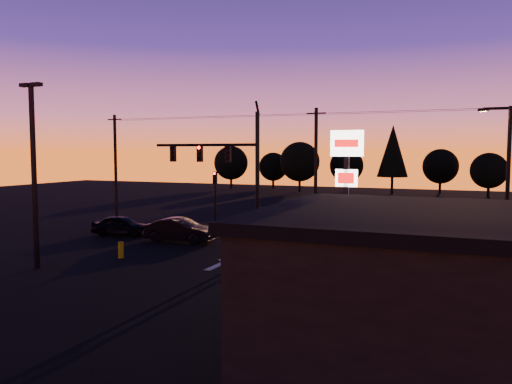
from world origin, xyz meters
TOP-DOWN VIEW (x-y plane):
  - ground at (0.00, 0.00)m, footprint 120.00×120.00m
  - lane_arrow at (0.50, 1.67)m, footprint 1.20×3.10m
  - traffic_signal_mast at (-0.10, 3.99)m, footprint 6.79×0.52m
  - secondary_signal at (-5.00, 11.49)m, footprint 0.30×0.31m
  - parking_lot_light at (-7.50, -3.00)m, footprint 1.25×0.30m
  - pylon_sign at (7.00, 1.50)m, footprint 1.50×0.28m
  - streetlight at (13.91, 5.50)m, footprint 1.55×0.35m
  - utility_pole_0 at (-16.00, 14.00)m, footprint 1.40×0.26m
  - utility_pole_1 at (2.00, 14.00)m, footprint 1.40×0.26m
  - power_wires at (2.00, 14.00)m, footprint 36.00×1.22m
  - store_building at (13.00, -7.50)m, footprint 12.40×8.40m
  - bollard at (-5.22, 0.64)m, footprint 0.30×0.30m
  - tree_0 at (-22.00, 50.00)m, footprint 5.36×5.36m
  - tree_1 at (-16.00, 53.00)m, footprint 4.54×4.54m
  - tree_2 at (-10.00, 48.00)m, footprint 5.77×5.78m
  - tree_3 at (-4.00, 52.00)m, footprint 4.95×4.95m
  - tree_4 at (3.00, 49.00)m, footprint 4.18×4.18m
  - tree_5 at (9.00, 54.00)m, footprint 4.95×4.95m
  - tree_6 at (15.00, 48.00)m, footprint 4.54×4.54m
  - car_left at (-9.84, 6.71)m, footprint 4.33×2.35m
  - car_mid at (-4.76, 6.08)m, footprint 4.76×1.93m
  - car_right at (7.66, 8.64)m, footprint 5.31×2.58m
  - suv_parked at (8.43, -2.19)m, footprint 2.83×4.96m

SIDE VIEW (x-z plane):
  - ground at x=0.00m, z-range 0.00..0.00m
  - lane_arrow at x=0.50m, z-range 0.00..0.01m
  - bollard at x=-5.22m, z-range 0.00..0.89m
  - suv_parked at x=8.43m, z-range 0.00..1.30m
  - car_left at x=-9.84m, z-range 0.00..1.40m
  - car_right at x=7.66m, z-range 0.00..1.49m
  - car_mid at x=-4.76m, z-range 0.00..1.54m
  - store_building at x=13.00m, z-range 0.03..4.28m
  - secondary_signal at x=-5.00m, z-range 0.69..5.04m
  - tree_1 at x=-16.00m, z-range 0.58..6.29m
  - tree_6 at x=15.00m, z-range 0.58..6.29m
  - tree_3 at x=-4.00m, z-range 0.63..6.86m
  - tree_5 at x=9.00m, z-range 0.63..6.86m
  - tree_0 at x=-22.00m, z-range 0.69..7.43m
  - tree_2 at x=-10.00m, z-range 0.74..8.00m
  - streetlight at x=13.91m, z-range 0.42..8.42m
  - utility_pole_0 at x=-16.00m, z-range 0.09..9.09m
  - utility_pole_1 at x=2.00m, z-range 0.09..9.09m
  - pylon_sign at x=7.00m, z-range 1.51..8.31m
  - traffic_signal_mast at x=-0.10m, z-range 0.65..9.23m
  - parking_lot_light at x=-7.50m, z-range 0.70..9.84m
  - tree_4 at x=3.00m, z-range 1.18..10.68m
  - power_wires at x=2.00m, z-range 8.53..8.60m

